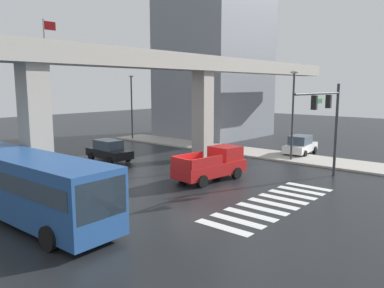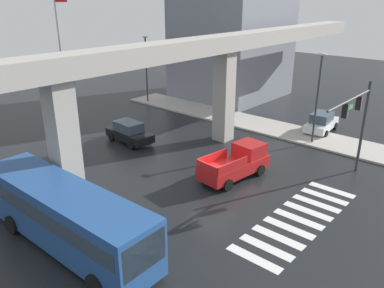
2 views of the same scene
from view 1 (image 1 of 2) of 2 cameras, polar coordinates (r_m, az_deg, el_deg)
ground_plane at (r=23.79m, az=-0.98°, el=-6.05°), size 120.00×120.00×0.00m
crosswalk_stripes at (r=20.44m, az=12.00°, el=-8.72°), size 9.35×2.80×0.01m
elevated_overpass at (r=26.19m, az=-8.45°, el=11.09°), size 56.59×1.99×8.44m
sidewalk_east at (r=34.71m, az=10.06°, el=-1.37°), size 4.00×36.00×0.15m
pickup_truck at (r=24.82m, az=3.19°, el=-3.10°), size 5.28×2.52×2.08m
city_bus at (r=18.81m, az=-23.37°, el=-5.35°), size 3.00×10.86×2.99m
sedan_white at (r=35.11m, az=15.88°, el=-0.17°), size 4.45×2.28×1.72m
sedan_black at (r=31.68m, az=-12.31°, el=-0.97°), size 2.16×4.40×1.72m
traffic_signal_mast at (r=25.52m, az=19.56°, el=4.43°), size 6.49×0.32×6.20m
street_lamp_near_corner at (r=31.47m, az=14.86°, el=5.67°), size 0.44×0.70×7.24m
street_lamp_mid_block at (r=36.77m, az=0.96°, el=6.35°), size 0.44×0.70×7.24m
street_lamp_far_north at (r=43.63m, az=-9.03°, el=6.61°), size 0.44×0.70×7.24m
flagpole at (r=35.13m, az=-20.80°, el=9.03°), size 1.16×0.12×11.57m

